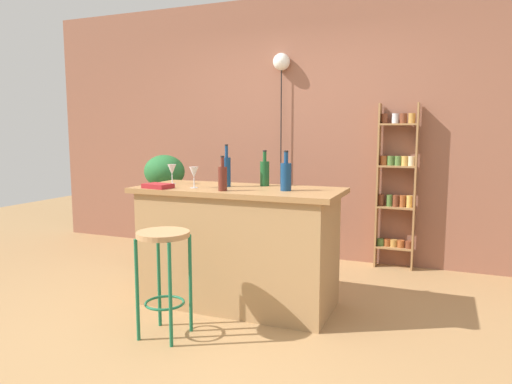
% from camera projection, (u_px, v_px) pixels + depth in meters
% --- Properties ---
extents(ground, '(12.00, 12.00, 0.00)m').
position_uv_depth(ground, '(222.00, 317.00, 3.47)').
color(ground, '#A37A4C').
extents(back_wall, '(6.40, 0.10, 2.80)m').
position_uv_depth(back_wall, '(300.00, 129.00, 5.08)').
color(back_wall, '#8C5642').
rests_on(back_wall, ground).
extents(kitchen_counter, '(1.61, 0.69, 0.94)m').
position_uv_depth(kitchen_counter, '(238.00, 246.00, 3.69)').
color(kitchen_counter, '#A87F51').
rests_on(kitchen_counter, ground).
extents(bar_stool, '(0.35, 0.35, 0.72)m').
position_uv_depth(bar_stool, '(164.00, 259.00, 3.09)').
color(bar_stool, '#196642').
rests_on(bar_stool, ground).
extents(spice_shelf, '(0.38, 0.14, 1.65)m').
position_uv_depth(spice_shelf, '(396.00, 185.00, 4.64)').
color(spice_shelf, '#9E7042').
rests_on(spice_shelf, ground).
extents(plant_stool, '(0.33, 0.33, 0.47)m').
position_uv_depth(plant_stool, '(166.00, 244.00, 4.76)').
color(plant_stool, '#2D2823').
rests_on(plant_stool, ground).
extents(potted_plant, '(0.41, 0.37, 0.67)m').
position_uv_depth(potted_plant, '(165.00, 181.00, 4.68)').
color(potted_plant, '#514C47').
rests_on(potted_plant, plant_stool).
extents(bottle_vinegar, '(0.06, 0.06, 0.33)m').
position_uv_depth(bottle_vinegar, '(227.00, 171.00, 3.69)').
color(bottle_vinegar, navy).
rests_on(bottle_vinegar, kitchen_counter).
extents(bottle_spirits_clear, '(0.08, 0.08, 0.30)m').
position_uv_depth(bottle_spirits_clear, '(286.00, 176.00, 3.43)').
color(bottle_spirits_clear, navy).
rests_on(bottle_spirits_clear, kitchen_counter).
extents(bottle_olive_oil, '(0.07, 0.07, 0.26)m').
position_uv_depth(bottle_olive_oil, '(223.00, 178.00, 3.43)').
color(bottle_olive_oil, '#5B2319').
rests_on(bottle_olive_oil, kitchen_counter).
extents(bottle_wine_red, '(0.07, 0.07, 0.29)m').
position_uv_depth(bottle_wine_red, '(265.00, 172.00, 3.74)').
color(bottle_wine_red, '#194C23').
rests_on(bottle_wine_red, kitchen_counter).
extents(wine_glass_left, '(0.07, 0.07, 0.16)m').
position_uv_depth(wine_glass_left, '(172.00, 170.00, 3.87)').
color(wine_glass_left, silver).
rests_on(wine_glass_left, kitchen_counter).
extents(wine_glass_center, '(0.07, 0.07, 0.16)m').
position_uv_depth(wine_glass_center, '(194.00, 173.00, 3.60)').
color(wine_glass_center, silver).
rests_on(wine_glass_center, kitchen_counter).
extents(cookbook, '(0.23, 0.18, 0.03)m').
position_uv_depth(cookbook, '(158.00, 186.00, 3.60)').
color(cookbook, maroon).
rests_on(cookbook, kitchen_counter).
extents(pendant_globe_light, '(0.18, 0.18, 2.20)m').
position_uv_depth(pendant_globe_light, '(281.00, 67.00, 4.97)').
color(pendant_globe_light, black).
rests_on(pendant_globe_light, ground).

